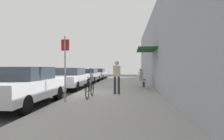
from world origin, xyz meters
TOP-DOWN VIEW (x-y plane):
  - ground_plane at (0.00, 0.00)m, footprint 60.00×60.00m
  - sidewalk_slab at (2.25, 2.00)m, footprint 4.50×32.00m
  - building_facade at (4.65, 2.00)m, footprint 1.40×32.00m
  - parked_car_0 at (-1.10, -2.79)m, footprint 1.80×4.40m
  - parked_car_1 at (-1.10, 2.92)m, footprint 1.80×4.40m
  - parked_car_2 at (-1.10, 8.38)m, footprint 1.80×4.40m
  - parked_car_3 at (-1.10, 14.09)m, footprint 1.80×4.40m
  - parking_meter at (0.45, 2.15)m, footprint 0.12×0.10m
  - street_sign at (0.40, -2.51)m, footprint 0.32×0.06m
  - bicycle_0 at (1.12, -1.25)m, footprint 0.46×1.71m
  - cafe_chair_0 at (3.66, 2.65)m, footprint 0.52×0.52m
  - cafe_chair_1 at (3.66, 3.49)m, footprint 0.56×0.56m
  - seated_patron_1 at (3.72, 3.51)m, footprint 0.51×0.47m
  - pedestrian_standing at (2.27, -0.06)m, footprint 0.36×0.22m

SIDE VIEW (x-z plane):
  - ground_plane at x=0.00m, z-range 0.00..0.00m
  - sidewalk_slab at x=2.25m, z-range 0.00..0.12m
  - bicycle_0 at x=1.12m, z-range 0.03..0.93m
  - cafe_chair_0 at x=3.66m, z-range 0.19..1.06m
  - cafe_chair_1 at x=3.66m, z-range 0.19..1.06m
  - parked_car_3 at x=-1.10m, z-range 0.03..1.37m
  - parked_car_2 at x=-1.10m, z-range 0.04..1.38m
  - parked_car_1 at x=-1.10m, z-range 0.02..1.48m
  - parked_car_0 at x=-1.10m, z-range 0.02..1.53m
  - seated_patron_1 at x=3.72m, z-range 0.17..1.46m
  - parking_meter at x=0.45m, z-range 0.23..1.55m
  - pedestrian_standing at x=2.27m, z-range 0.27..1.97m
  - street_sign at x=0.40m, z-range 0.34..2.94m
  - building_facade at x=4.65m, z-range 0.00..5.46m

